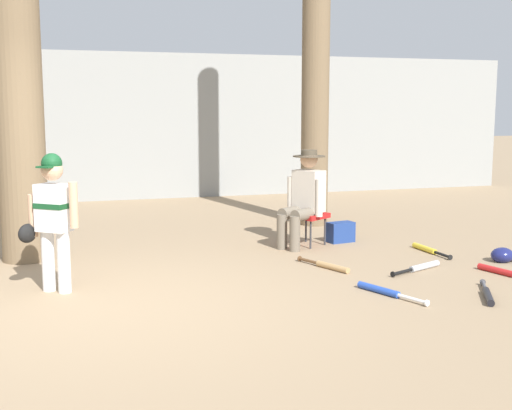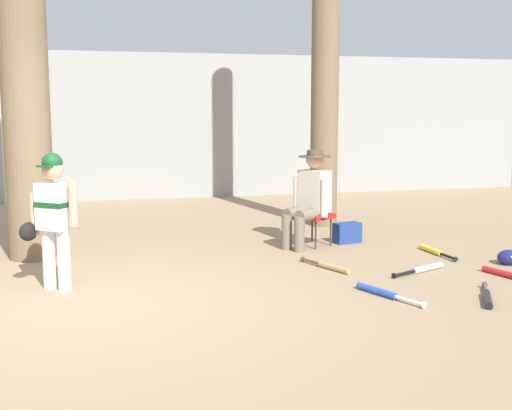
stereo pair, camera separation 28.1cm
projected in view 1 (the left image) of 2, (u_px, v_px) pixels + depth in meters
ground_plane at (104, 309)px, 5.70m from camera, size 60.00×60.00×0.00m
concrete_back_wall at (73, 127)px, 12.22m from camera, size 18.00×0.36×2.75m
tree_near_player at (16, 39)px, 7.22m from camera, size 0.86×0.86×5.82m
tree_behind_spectator at (316, 56)px, 9.53m from camera, size 0.65×0.65×5.60m
young_ballplayer at (52, 214)px, 6.14m from camera, size 0.59×0.41×1.31m
folding_stool at (308, 217)px, 8.32m from camera, size 0.55×0.55×0.41m
seated_spectator at (304, 196)px, 8.21m from camera, size 0.66×0.58×1.20m
handbag_beside_stool at (341, 232)px, 8.55m from camera, size 0.37×0.24×0.26m
bat_yellow_trainer at (427, 249)px, 7.97m from camera, size 0.09×0.75×0.07m
bat_red_barrel at (501, 271)px, 6.89m from camera, size 0.25×0.73×0.07m
bat_wood_tan at (329, 266)px, 7.13m from camera, size 0.34×0.71×0.07m
bat_black_composite at (488, 295)px, 6.03m from camera, size 0.43×0.67×0.07m
bat_blue_youth at (384, 291)px, 6.15m from camera, size 0.35×0.77×0.07m
bat_aluminum_silver at (421, 267)px, 7.08m from camera, size 0.74×0.36×0.07m
batting_helmet_navy at (502, 255)px, 7.45m from camera, size 0.30×0.23×0.18m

